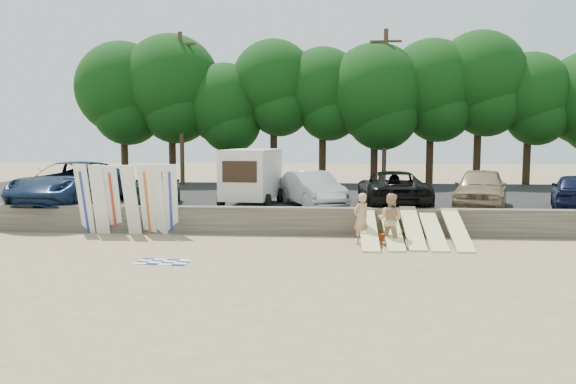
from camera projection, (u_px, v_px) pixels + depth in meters
The scene contains 29 objects.
ground at pixel (365, 252), 17.20m from camera, with size 120.00×120.00×0.00m, color tan.
seawall at pixel (361, 222), 20.13m from camera, with size 44.00×0.50×1.00m, color #6B6356.
parking_lot at pixel (353, 202), 27.59m from camera, with size 44.00×14.50×0.70m, color #282828.
treeline at pixel (340, 89), 34.02m from camera, with size 34.00×6.54×9.21m.
utility_poles at pixel (385, 104), 32.40m from camera, with size 25.80×0.26×9.00m.
box_trailer at pixel (252, 174), 23.32m from camera, with size 2.42×3.84×2.33m.
car_0 at pixel (72, 183), 23.53m from camera, with size 2.99×6.49×1.80m, color #132342.
car_1 at pixel (157, 187), 23.16m from camera, with size 1.81×4.51×1.54m, color #123221.
car_2 at pixel (312, 189), 22.97m from camera, with size 1.51×4.34×1.43m, color #B0B0B5.
car_3 at pixel (392, 189), 22.57m from camera, with size 2.47×5.35×1.49m, color black.
car_4 at pixel (481, 188), 22.29m from camera, with size 1.90×4.73×1.61m, color #987F61.
car_5 at pixel (576, 191), 21.85m from camera, with size 1.71×4.25×1.45m, color black.
surfboard_upright_0 at pixel (84, 199), 20.39m from camera, with size 0.50×0.06×2.60m, color white.
surfboard_upright_1 at pixel (99, 200), 20.22m from camera, with size 0.50×0.06×2.60m, color white.
surfboard_upright_2 at pixel (113, 200), 20.29m from camera, with size 0.50×0.06×2.60m, color white.
surfboard_upright_3 at pixel (131, 200), 20.09m from camera, with size 0.50×0.06×2.60m, color white.
surfboard_upright_4 at pixel (147, 200), 20.20m from camera, with size 0.50×0.06×2.60m, color white.
surfboard_upright_5 at pixel (158, 200), 20.16m from camera, with size 0.50×0.06×2.60m, color white.
surfboard_upright_6 at pixel (171, 200), 20.17m from camera, with size 0.50×0.06×2.60m, color white.
surfboard_low_0 at pixel (369, 230), 18.47m from camera, with size 0.56×3.00×0.07m, color #FBF39E.
surfboard_low_1 at pixel (392, 231), 18.53m from camera, with size 0.56×3.00×0.07m, color #FBF39E.
surfboard_low_2 at pixel (412, 227), 18.61m from camera, with size 0.56×3.00×0.07m, color #FBF39E.
surfboard_low_3 at pixel (433, 230), 18.49m from camera, with size 0.56×3.00×0.07m, color #FBF39E.
surfboard_low_4 at pixel (457, 229), 18.37m from camera, with size 0.56×3.00×0.07m, color #FBF39E.
beachgoer_a at pixel (361, 218), 18.53m from camera, with size 0.62×0.41×1.69m, color tan.
beachgoer_b at pixel (390, 220), 18.18m from camera, with size 0.83×0.65×1.72m, color tan.
cooler at pixel (397, 234), 19.48m from camera, with size 0.38×0.30×0.32m, color #289654.
gear_bag at pixel (379, 237), 19.27m from camera, with size 0.30×0.25×0.22m, color #C14816.
beach_towel at pixel (163, 262), 15.85m from camera, with size 1.50×1.50×0.00m, color white.
Camera 1 is at (-1.06, -17.08, 3.51)m, focal length 35.00 mm.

